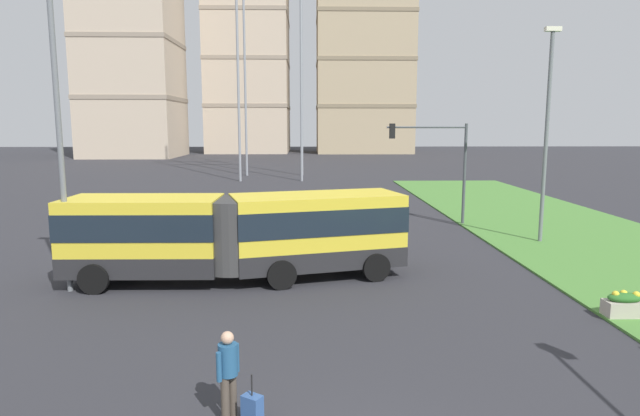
{
  "coord_description": "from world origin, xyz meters",
  "views": [
    {
      "loc": [
        -0.64,
        -7.37,
        5.47
      ],
      "look_at": [
        -0.1,
        13.93,
        2.2
      ],
      "focal_mm": 30.56,
      "sensor_mm": 36.0,
      "label": 1
    }
  ],
  "objects_px": {
    "rolling_suitcase": "(252,410)",
    "streetlight_median": "(547,128)",
    "flower_planter_2": "(624,304)",
    "streetlight_left": "(58,123)",
    "apartment_tower_westcentre": "(249,42)",
    "traffic_light_far_right": "(438,154)",
    "apartment_tower_west": "(129,15)",
    "articulated_bus": "(238,234)",
    "pedestrian_crossing": "(228,370)",
    "apartment_tower_centre": "(364,18)"
  },
  "relations": [
    {
      "from": "streetlight_median",
      "to": "apartment_tower_westcentre",
      "type": "xyz_separation_m",
      "value": [
        -22.23,
        87.15,
        16.31
      ]
    },
    {
      "from": "rolling_suitcase",
      "to": "traffic_light_far_right",
      "type": "distance_m",
      "value": 21.94
    },
    {
      "from": "articulated_bus",
      "to": "rolling_suitcase",
      "type": "xyz_separation_m",
      "value": [
        1.41,
        -9.62,
        -1.34
      ]
    },
    {
      "from": "pedestrian_crossing",
      "to": "streetlight_median",
      "type": "relative_size",
      "value": 0.18
    },
    {
      "from": "streetlight_median",
      "to": "apartment_tower_west",
      "type": "bearing_deg",
      "value": 119.82
    },
    {
      "from": "pedestrian_crossing",
      "to": "flower_planter_2",
      "type": "xyz_separation_m",
      "value": [
        10.48,
        5.13,
        -0.58
      ]
    },
    {
      "from": "flower_planter_2",
      "to": "apartment_tower_westcentre",
      "type": "distance_m",
      "value": 101.53
    },
    {
      "from": "rolling_suitcase",
      "to": "apartment_tower_westcentre",
      "type": "height_order",
      "value": "apartment_tower_westcentre"
    },
    {
      "from": "pedestrian_crossing",
      "to": "streetlight_left",
      "type": "height_order",
      "value": "streetlight_left"
    },
    {
      "from": "streetlight_median",
      "to": "apartment_tower_westcentre",
      "type": "relative_size",
      "value": 0.23
    },
    {
      "from": "articulated_bus",
      "to": "apartment_tower_west",
      "type": "xyz_separation_m",
      "value": [
        -26.95,
        76.02,
        21.89
      ]
    },
    {
      "from": "flower_planter_2",
      "to": "streetlight_left",
      "type": "xyz_separation_m",
      "value": [
        -16.88,
        3.03,
        5.09
      ]
    },
    {
      "from": "pedestrian_crossing",
      "to": "apartment_tower_westcentre",
      "type": "xyz_separation_m",
      "value": [
        -9.85,
        102.32,
        20.62
      ]
    },
    {
      "from": "traffic_light_far_right",
      "to": "streetlight_left",
      "type": "relative_size",
      "value": 0.55
    },
    {
      "from": "articulated_bus",
      "to": "flower_planter_2",
      "type": "height_order",
      "value": "articulated_bus"
    },
    {
      "from": "pedestrian_crossing",
      "to": "rolling_suitcase",
      "type": "height_order",
      "value": "pedestrian_crossing"
    },
    {
      "from": "articulated_bus",
      "to": "traffic_light_far_right",
      "type": "xyz_separation_m",
      "value": [
        9.52,
        10.45,
        2.22
      ]
    },
    {
      "from": "apartment_tower_westcentre",
      "to": "apartment_tower_centre",
      "type": "relative_size",
      "value": 0.84
    },
    {
      "from": "apartment_tower_westcentre",
      "to": "apartment_tower_west",
      "type": "bearing_deg",
      "value": -136.91
    },
    {
      "from": "traffic_light_far_right",
      "to": "apartment_tower_west",
      "type": "height_order",
      "value": "apartment_tower_west"
    },
    {
      "from": "apartment_tower_westcentre",
      "to": "articulated_bus",
      "type": "bearing_deg",
      "value": -84.53
    },
    {
      "from": "streetlight_median",
      "to": "apartment_tower_west",
      "type": "relative_size",
      "value": 0.21
    },
    {
      "from": "articulated_bus",
      "to": "flower_planter_2",
      "type": "bearing_deg",
      "value": -20.56
    },
    {
      "from": "pedestrian_crossing",
      "to": "apartment_tower_centre",
      "type": "relative_size",
      "value": 0.03
    },
    {
      "from": "streetlight_median",
      "to": "apartment_tower_westcentre",
      "type": "height_order",
      "value": "apartment_tower_westcentre"
    },
    {
      "from": "streetlight_left",
      "to": "streetlight_median",
      "type": "bearing_deg",
      "value": 20.46
    },
    {
      "from": "streetlight_median",
      "to": "apartment_tower_west",
      "type": "distance_m",
      "value": 83.02
    },
    {
      "from": "streetlight_left",
      "to": "apartment_tower_centre",
      "type": "bearing_deg",
      "value": 78.1
    },
    {
      "from": "flower_planter_2",
      "to": "streetlight_left",
      "type": "bearing_deg",
      "value": 169.82
    },
    {
      "from": "apartment_tower_west",
      "to": "apartment_tower_westcentre",
      "type": "xyz_separation_m",
      "value": [
        18.05,
        16.89,
        -1.91
      ]
    },
    {
      "from": "articulated_bus",
      "to": "apartment_tower_west",
      "type": "distance_m",
      "value": 83.57
    },
    {
      "from": "streetlight_left",
      "to": "pedestrian_crossing",
      "type": "bearing_deg",
      "value": -51.89
    },
    {
      "from": "articulated_bus",
      "to": "apartment_tower_westcentre",
      "type": "xyz_separation_m",
      "value": [
        -8.9,
        92.9,
        19.97
      ]
    },
    {
      "from": "traffic_light_far_right",
      "to": "pedestrian_crossing",
      "type": "bearing_deg",
      "value": -113.32
    },
    {
      "from": "streetlight_median",
      "to": "apartment_tower_centre",
      "type": "distance_m",
      "value": 85.99
    },
    {
      "from": "pedestrian_crossing",
      "to": "streetlight_median",
      "type": "height_order",
      "value": "streetlight_median"
    },
    {
      "from": "flower_planter_2",
      "to": "articulated_bus",
      "type": "bearing_deg",
      "value": 159.44
    },
    {
      "from": "rolling_suitcase",
      "to": "apartment_tower_westcentre",
      "type": "bearing_deg",
      "value": 95.74
    },
    {
      "from": "pedestrian_crossing",
      "to": "flower_planter_2",
      "type": "distance_m",
      "value": 11.68
    },
    {
      "from": "apartment_tower_west",
      "to": "apartment_tower_centre",
      "type": "height_order",
      "value": "apartment_tower_centre"
    },
    {
      "from": "apartment_tower_west",
      "to": "apartment_tower_centre",
      "type": "distance_m",
      "value": 42.75
    },
    {
      "from": "rolling_suitcase",
      "to": "apartment_tower_westcentre",
      "type": "relative_size",
      "value": 0.02
    },
    {
      "from": "rolling_suitcase",
      "to": "streetlight_median",
      "type": "xyz_separation_m",
      "value": [
        11.93,
        15.37,
        5.01
      ]
    },
    {
      "from": "flower_planter_2",
      "to": "apartment_tower_centre",
      "type": "relative_size",
      "value": 0.02
    },
    {
      "from": "flower_planter_2",
      "to": "apartment_tower_centre",
      "type": "height_order",
      "value": "apartment_tower_centre"
    },
    {
      "from": "traffic_light_far_right",
      "to": "apartment_tower_centre",
      "type": "relative_size",
      "value": 0.11
    },
    {
      "from": "flower_planter_2",
      "to": "apartment_tower_westcentre",
      "type": "height_order",
      "value": "apartment_tower_westcentre"
    },
    {
      "from": "articulated_bus",
      "to": "rolling_suitcase",
      "type": "bearing_deg",
      "value": -81.68
    },
    {
      "from": "flower_planter_2",
      "to": "traffic_light_far_right",
      "type": "relative_size",
      "value": 0.2
    },
    {
      "from": "streetlight_median",
      "to": "apartment_tower_west",
      "type": "xyz_separation_m",
      "value": [
        -40.28,
        70.27,
        18.22
      ]
    }
  ]
}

